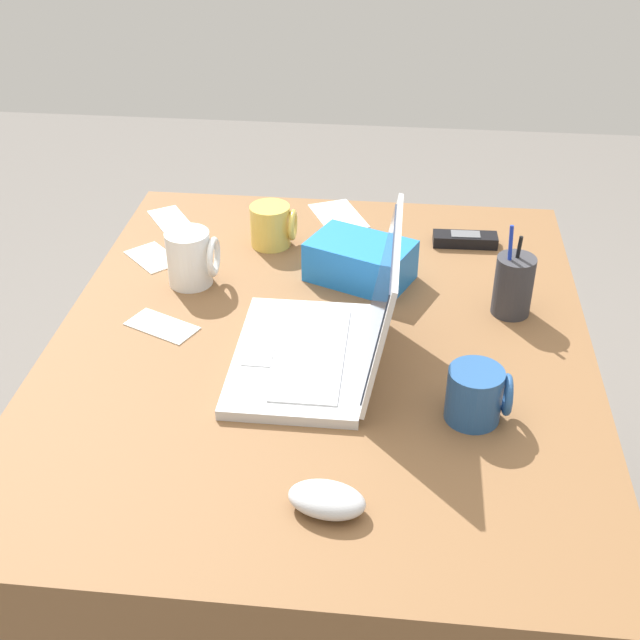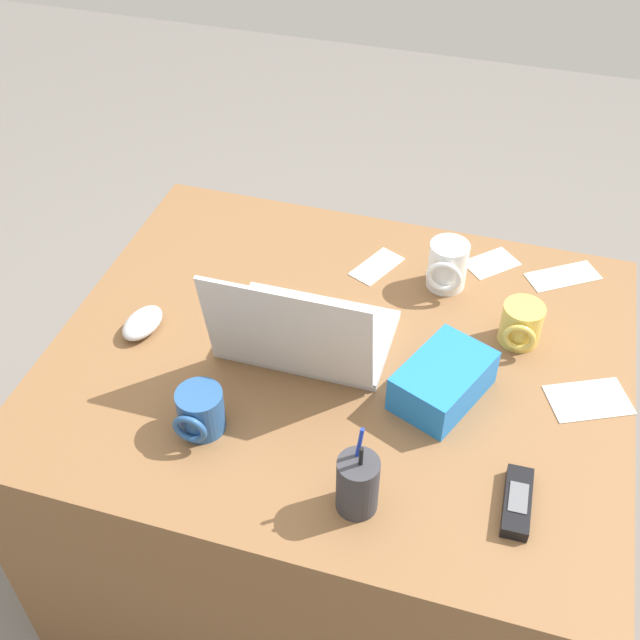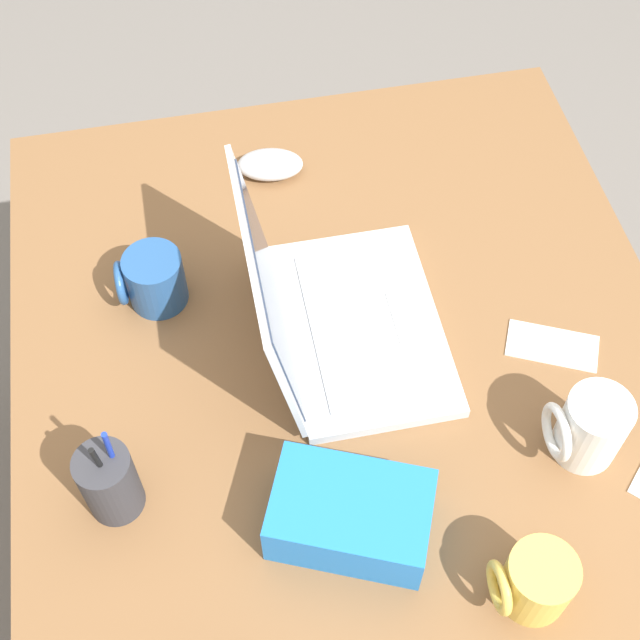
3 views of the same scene
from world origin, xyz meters
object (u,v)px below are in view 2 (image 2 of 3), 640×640
(laptop, at_px, (302,333))
(cordless_phone, at_px, (517,502))
(coffee_mug_spare, at_px, (447,266))
(coffee_mug_tall, at_px, (200,412))
(coffee_mug_white, at_px, (521,325))
(pen_holder, at_px, (358,484))
(snack_bag, at_px, (443,381))
(computer_mouse, at_px, (143,323))

(laptop, distance_m, cordless_phone, 0.51)
(laptop, height_order, coffee_mug_spare, laptop)
(coffee_mug_tall, distance_m, coffee_mug_spare, 0.63)
(coffee_mug_white, bearing_deg, cordless_phone, 95.88)
(coffee_mug_tall, bearing_deg, pen_holder, 165.72)
(coffee_mug_tall, height_order, snack_bag, coffee_mug_tall)
(pen_holder, bearing_deg, computer_mouse, -28.35)
(coffee_mug_tall, height_order, coffee_mug_spare, coffee_mug_spare)
(coffee_mug_spare, xyz_separation_m, snack_bag, (-0.05, 0.32, -0.01))
(cordless_phone, xyz_separation_m, pen_holder, (0.26, 0.07, 0.04))
(coffee_mug_white, distance_m, pen_holder, 0.52)
(coffee_mug_spare, relative_size, pen_holder, 0.61)
(snack_bag, bearing_deg, laptop, -7.09)
(laptop, distance_m, computer_mouse, 0.34)
(pen_holder, bearing_deg, coffee_mug_tall, -14.28)
(laptop, xyz_separation_m, cordless_phone, (-0.45, 0.24, -0.04))
(laptop, bearing_deg, cordless_phone, 151.47)
(cordless_phone, distance_m, snack_bag, 0.27)
(cordless_phone, bearing_deg, laptop, -28.53)
(laptop, relative_size, computer_mouse, 3.11)
(coffee_mug_tall, xyz_separation_m, coffee_mug_spare, (-0.35, -0.52, 0.01))
(computer_mouse, xyz_separation_m, coffee_mug_spare, (-0.57, -0.32, 0.04))
(coffee_mug_white, xyz_separation_m, coffee_mug_tall, (0.52, 0.39, 0.00))
(coffee_mug_tall, distance_m, cordless_phone, 0.57)
(computer_mouse, relative_size, pen_holder, 0.60)
(coffee_mug_tall, relative_size, pen_holder, 0.55)
(coffee_mug_tall, bearing_deg, coffee_mug_white, -143.12)
(computer_mouse, height_order, coffee_mug_white, coffee_mug_white)
(coffee_mug_tall, height_order, cordless_phone, coffee_mug_tall)
(computer_mouse, height_order, cordless_phone, computer_mouse)
(coffee_mug_spare, relative_size, cordless_phone, 0.80)
(cordless_phone, bearing_deg, coffee_mug_tall, -0.66)
(pen_holder, bearing_deg, cordless_phone, -164.19)
(cordless_phone, distance_m, pen_holder, 0.27)
(cordless_phone, relative_size, snack_bag, 0.70)
(computer_mouse, bearing_deg, coffee_mug_tall, 145.94)
(laptop, relative_size, coffee_mug_tall, 3.41)
(pen_holder, bearing_deg, snack_bag, -108.04)
(computer_mouse, height_order, coffee_mug_tall, coffee_mug_tall)
(coffee_mug_white, bearing_deg, snack_bag, 57.29)
(coffee_mug_white, bearing_deg, computer_mouse, 14.25)
(computer_mouse, relative_size, coffee_mug_white, 1.12)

